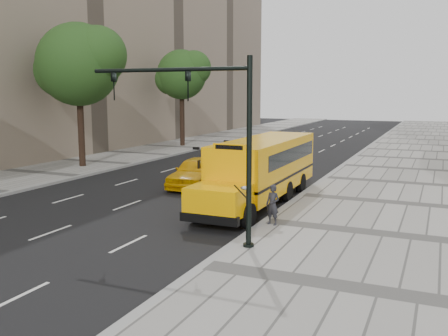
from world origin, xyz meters
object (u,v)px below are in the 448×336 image
at_px(tree_b, 79,64).
at_px(taxi_far, 226,159).
at_px(tree_c, 182,74).
at_px(traffic_signal, 210,127).
at_px(pedestrian, 273,205).
at_px(school_bus, 263,165).
at_px(taxi_near, 196,172).

xyz_separation_m(tree_b, taxi_far, (9.35, 3.36, -6.36)).
relative_size(tree_c, traffic_signal, 1.43).
height_order(taxi_far, pedestrian, pedestrian).
distance_m(tree_c, taxi_far, 15.83).
height_order(tree_b, tree_c, tree_b).
bearing_deg(tree_c, taxi_far, -50.07).
bearing_deg(pedestrian, tree_b, 165.59).
distance_m(tree_b, taxi_far, 11.80).
bearing_deg(taxi_far, school_bus, -62.85).
height_order(taxi_near, taxi_far, taxi_near).
bearing_deg(tree_c, taxi_near, -59.60).
bearing_deg(pedestrian, taxi_near, 150.55).
relative_size(tree_b, traffic_signal, 1.54).
height_order(school_bus, traffic_signal, traffic_signal).
bearing_deg(tree_b, tree_c, 90.07).
relative_size(tree_c, taxi_near, 1.86).
bearing_deg(school_bus, taxi_far, 123.66).
bearing_deg(school_bus, pedestrian, -66.35).
height_order(tree_b, taxi_near, tree_b).
xyz_separation_m(taxi_near, taxi_far, (-0.96, 6.42, -0.09)).
xyz_separation_m(taxi_far, traffic_signal, (6.24, -15.76, 3.35)).
bearing_deg(pedestrian, tree_c, 139.97).
relative_size(taxi_near, traffic_signal, 0.77).
relative_size(school_bus, traffic_signal, 1.81).
bearing_deg(taxi_near, tree_b, 159.40).
bearing_deg(taxi_far, traffic_signal, -74.93).
height_order(school_bus, pedestrian, school_bus).
distance_m(school_bus, taxi_far, 10.05).
bearing_deg(pedestrian, taxi_far, 135.24).
distance_m(school_bus, traffic_signal, 7.82).
relative_size(tree_b, school_bus, 0.85).
bearing_deg(taxi_far, tree_c, 123.41).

